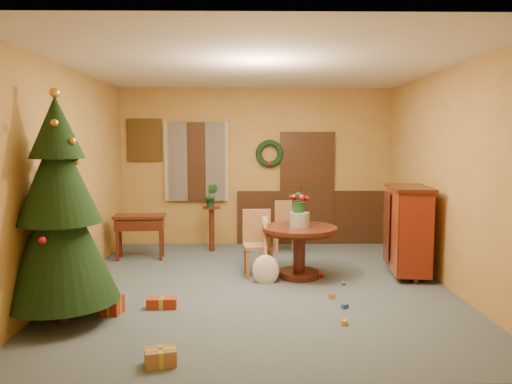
{
  "coord_description": "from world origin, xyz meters",
  "views": [
    {
      "loc": [
        -0.13,
        -6.55,
        1.96
      ],
      "look_at": [
        -0.03,
        0.4,
        1.23
      ],
      "focal_mm": 35.0,
      "sensor_mm": 36.0,
      "label": 1
    }
  ],
  "objects_px": {
    "sideboard": "(408,228)",
    "dining_table": "(299,242)",
    "christmas_tree": "(60,213)",
    "writing_desk": "(140,226)",
    "chair_near": "(257,240)"
  },
  "relations": [
    {
      "from": "sideboard",
      "to": "dining_table",
      "type": "bearing_deg",
      "value": -177.55
    },
    {
      "from": "dining_table",
      "to": "christmas_tree",
      "type": "bearing_deg",
      "value": -148.72
    },
    {
      "from": "writing_desk",
      "to": "christmas_tree",
      "type": "bearing_deg",
      "value": -94.59
    },
    {
      "from": "chair_near",
      "to": "sideboard",
      "type": "distance_m",
      "value": 2.17
    },
    {
      "from": "chair_near",
      "to": "christmas_tree",
      "type": "xyz_separation_m",
      "value": [
        -2.14,
        -1.82,
        0.68
      ]
    },
    {
      "from": "writing_desk",
      "to": "sideboard",
      "type": "xyz_separation_m",
      "value": [
        4.07,
        -1.09,
        0.15
      ]
    },
    {
      "from": "christmas_tree",
      "to": "chair_near",
      "type": "bearing_deg",
      "value": 40.36
    },
    {
      "from": "dining_table",
      "to": "sideboard",
      "type": "bearing_deg",
      "value": 2.45
    },
    {
      "from": "dining_table",
      "to": "chair_near",
      "type": "bearing_deg",
      "value": 164.9
    },
    {
      "from": "writing_desk",
      "to": "sideboard",
      "type": "bearing_deg",
      "value": -14.98
    },
    {
      "from": "writing_desk",
      "to": "sideboard",
      "type": "relative_size",
      "value": 0.65
    },
    {
      "from": "dining_table",
      "to": "sideboard",
      "type": "relative_size",
      "value": 0.82
    },
    {
      "from": "dining_table",
      "to": "christmas_tree",
      "type": "xyz_separation_m",
      "value": [
        -2.73,
        -1.66,
        0.67
      ]
    },
    {
      "from": "dining_table",
      "to": "writing_desk",
      "type": "distance_m",
      "value": 2.76
    },
    {
      "from": "dining_table",
      "to": "chair_near",
      "type": "height_order",
      "value": "chair_near"
    }
  ]
}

